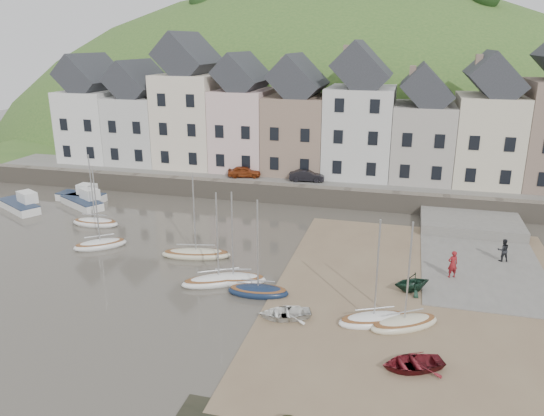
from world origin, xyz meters
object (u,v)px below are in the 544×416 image
(person_red, at_px, (453,264))
(car_left, at_px, (244,172))
(rowboat_green, at_px, (412,282))
(rowboat_red, at_px, (412,363))
(rowboat_white, at_px, (285,313))
(sailboat_0, at_px, (95,222))
(car_right, at_px, (307,176))
(person_dark, at_px, (503,250))

(person_red, relative_size, car_left, 0.55)
(rowboat_green, xyz_separation_m, rowboat_red, (0.10, -8.32, -0.31))
(rowboat_white, distance_m, rowboat_red, 7.62)
(rowboat_white, xyz_separation_m, person_red, (9.37, 7.82, 0.68))
(person_red, height_order, car_left, car_left)
(sailboat_0, height_order, rowboat_white, sailboat_0)
(sailboat_0, height_order, car_right, sailboat_0)
(car_right, bearing_deg, rowboat_red, -165.51)
(sailboat_0, bearing_deg, person_red, -6.52)
(person_dark, bearing_deg, rowboat_red, 54.59)
(sailboat_0, bearing_deg, rowboat_green, -12.73)
(person_dark, bearing_deg, rowboat_white, 28.57)
(car_right, bearing_deg, person_dark, -133.73)
(rowboat_white, bearing_deg, rowboat_green, 107.30)
(rowboat_red, xyz_separation_m, car_left, (-16.95, 27.10, 1.80))
(car_left, bearing_deg, car_right, -102.70)
(person_red, distance_m, car_left, 25.26)
(car_right, bearing_deg, rowboat_green, -157.72)
(rowboat_white, relative_size, rowboat_red, 0.98)
(rowboat_green, height_order, person_red, person_red)
(rowboat_white, xyz_separation_m, car_right, (-3.50, 23.99, 1.81))
(sailboat_0, height_order, rowboat_green, sailboat_0)
(rowboat_white, bearing_deg, sailboat_0, -140.03)
(car_right, bearing_deg, sailboat_0, 122.99)
(car_left, relative_size, car_right, 0.97)
(rowboat_green, distance_m, person_dark, 8.79)
(rowboat_red, xyz_separation_m, person_dark, (6.03, 14.62, 0.57))
(person_red, height_order, car_right, car_right)
(person_red, distance_m, person_dark, 5.16)
(rowboat_red, bearing_deg, car_right, 177.27)
(car_left, bearing_deg, person_red, -142.56)
(rowboat_green, bearing_deg, car_left, -168.90)
(rowboat_white, relative_size, car_left, 0.88)
(rowboat_white, height_order, person_dark, person_dark)
(car_left, bearing_deg, rowboat_white, -170.09)
(rowboat_white, relative_size, person_dark, 1.79)
(rowboat_red, xyz_separation_m, car_right, (-10.46, 27.10, 1.80))
(sailboat_0, xyz_separation_m, person_dark, (32.10, 0.44, 0.68))
(rowboat_green, distance_m, rowboat_red, 8.33)
(car_right, bearing_deg, car_left, 83.40)
(rowboat_green, height_order, person_dark, person_dark)
(person_dark, bearing_deg, person_red, 32.69)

